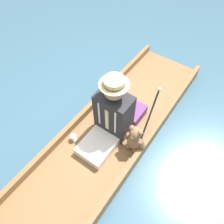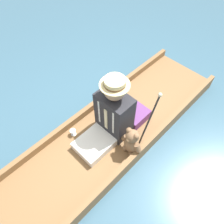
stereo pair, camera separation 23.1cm
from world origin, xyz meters
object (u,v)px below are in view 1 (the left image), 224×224
seated_person (111,116)px  wine_glass (73,137)px  teddy_bear (134,139)px  walking_cane (151,113)px

seated_person → wine_glass: 0.55m
seated_person → teddy_bear: size_ratio=2.13×
wine_glass → walking_cane: (-0.69, -0.57, 0.39)m
teddy_bear → walking_cane: bearing=-97.7°
wine_glass → walking_cane: 0.98m
wine_glass → walking_cane: walking_cane is taller
teddy_bear → wine_glass: teddy_bear is taller
seated_person → wine_glass: seated_person is taller
walking_cane → seated_person: bearing=30.8°
seated_person → wine_glass: bearing=39.1°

